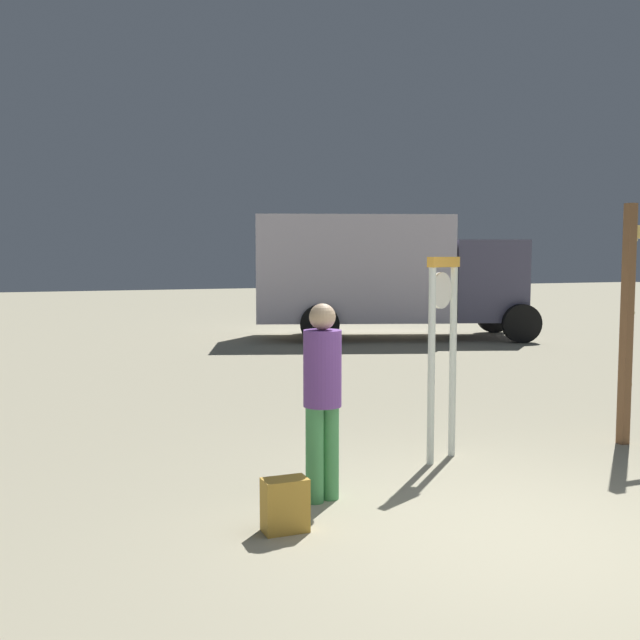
{
  "coord_description": "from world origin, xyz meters",
  "views": [
    {
      "loc": [
        -3.27,
        -4.27,
        2.02
      ],
      "look_at": [
        0.2,
        4.53,
        1.2
      ],
      "focal_mm": 41.83,
      "sensor_mm": 36.0,
      "label": 1
    }
  ],
  "objects_px": {
    "person_near_clock": "(322,391)",
    "box_truck_near": "(381,272)",
    "backpack": "(285,505)",
    "standing_clock": "(442,337)"
  },
  "relations": [
    {
      "from": "standing_clock",
      "to": "backpack",
      "type": "distance_m",
      "value": 2.63
    },
    {
      "from": "standing_clock",
      "to": "box_truck_near",
      "type": "xyz_separation_m",
      "value": [
        4.28,
        10.05,
        0.39
      ]
    },
    {
      "from": "standing_clock",
      "to": "backpack",
      "type": "bearing_deg",
      "value": -148.6
    },
    {
      "from": "person_near_clock",
      "to": "backpack",
      "type": "height_order",
      "value": "person_near_clock"
    },
    {
      "from": "backpack",
      "to": "standing_clock",
      "type": "bearing_deg",
      "value": 31.4
    },
    {
      "from": "box_truck_near",
      "to": "standing_clock",
      "type": "bearing_deg",
      "value": -113.09
    },
    {
      "from": "person_near_clock",
      "to": "box_truck_near",
      "type": "xyz_separation_m",
      "value": [
        5.84,
        10.77,
        0.7
      ]
    },
    {
      "from": "person_near_clock",
      "to": "box_truck_near",
      "type": "height_order",
      "value": "box_truck_near"
    },
    {
      "from": "backpack",
      "to": "box_truck_near",
      "type": "distance_m",
      "value": 13.04
    },
    {
      "from": "standing_clock",
      "to": "person_near_clock",
      "type": "distance_m",
      "value": 1.74
    }
  ]
}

